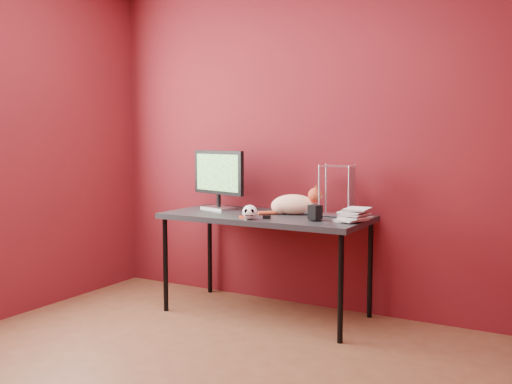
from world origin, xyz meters
The scene contains 11 objects.
room centered at (0.00, 0.00, 1.45)m, with size 3.52×3.52×2.61m.
desk centered at (-0.15, 1.37, 0.70)m, with size 1.50×0.70×0.75m.
monitor centered at (-0.62, 1.46, 1.01)m, with size 0.52×0.23×0.46m.
cat centered at (0.03, 1.47, 0.83)m, with size 0.42×0.30×0.22m.
skull_mug centered at (-0.12, 1.08, 0.80)m, with size 0.10×0.11×0.10m.
speaker centered at (0.29, 1.24, 0.80)m, with size 0.10×0.09×0.11m.
book_stack centered at (0.46, 1.37, 1.27)m, with size 0.22×0.25×1.04m.
wire_rack centered at (0.33, 1.54, 0.93)m, with size 0.23×0.20×0.37m.
pocket_knife centered at (-0.20, 1.12, 0.76)m, with size 0.07×0.02×0.01m, color #A7260C.
black_gadget centered at (-0.04, 1.17, 0.76)m, with size 0.05×0.03×0.02m, color black.
washer centered at (-0.14, 1.08, 0.75)m, with size 0.04×0.04×0.00m, color #B9B9BE.
Camera 1 is at (1.81, -2.29, 1.31)m, focal length 40.00 mm.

